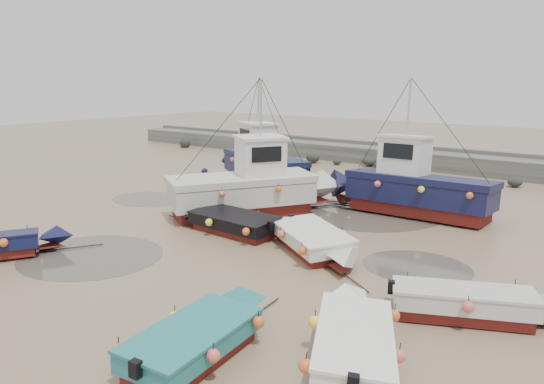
{
  "coord_description": "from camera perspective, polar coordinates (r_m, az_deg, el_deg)",
  "views": [
    {
      "loc": [
        12.39,
        -13.53,
        6.21
      ],
      "look_at": [
        -1.28,
        4.15,
        1.4
      ],
      "focal_mm": 35.0,
      "sensor_mm": 36.0,
      "label": 1
    }
  ],
  "objects": [
    {
      "name": "puddle_a",
      "position": [
        20.12,
        -18.87,
        -6.5
      ],
      "size": [
        5.2,
        5.2,
        0.01
      ],
      "primitive_type": "cylinder",
      "color": "#504940",
      "rests_on": "ground"
    },
    {
      "name": "puddle_d",
      "position": [
        25.7,
        11.49,
        -2.07
      ],
      "size": [
        6.34,
        6.34,
        0.01
      ],
      "primitive_type": "cylinder",
      "color": "#504940",
      "rests_on": "ground"
    },
    {
      "name": "puddle_c",
      "position": [
        28.57,
        -13.21,
        -0.73
      ],
      "size": [
        4.04,
        4.04,
        0.01
      ],
      "primitive_type": "cylinder",
      "color": "#504940",
      "rests_on": "ground"
    },
    {
      "name": "ground",
      "position": [
        19.37,
        -4.55,
        -6.59
      ],
      "size": [
        120.0,
        120.0,
        0.0
      ],
      "primitive_type": "plane",
      "color": "#8D7055",
      "rests_on": "ground"
    },
    {
      "name": "seawall",
      "position": [
        38.02,
        18.36,
        3.09
      ],
      "size": [
        60.0,
        4.92,
        1.5
      ],
      "color": "slate",
      "rests_on": "ground"
    },
    {
      "name": "dinghy_5",
      "position": [
        19.12,
        4.79,
        -5.14
      ],
      "size": [
        5.65,
        4.11,
        1.43
      ],
      "rotation": [
        0.0,
        0.0,
        -2.15
      ],
      "color": "maroon",
      "rests_on": "ground"
    },
    {
      "name": "cabin_boat_1",
      "position": [
        24.51,
        -1.92,
        0.71
      ],
      "size": [
        6.01,
        8.97,
        6.22
      ],
      "rotation": [
        0.0,
        0.0,
        -0.54
      ],
      "color": "maroon",
      "rests_on": "ground"
    },
    {
      "name": "person",
      "position": [
        26.46,
        -7.16,
        -1.52
      ],
      "size": [
        0.83,
        0.7,
        1.92
      ],
      "primitive_type": "imported",
      "rotation": [
        0.0,
        0.0,
        3.56
      ],
      "color": "#161933",
      "rests_on": "ground"
    },
    {
      "name": "cabin_boat_2",
      "position": [
        25.28,
        14.32,
        0.7
      ],
      "size": [
        9.69,
        2.95,
        6.22
      ],
      "rotation": [
        0.0,
        0.0,
        1.59
      ],
      "color": "maroon",
      "rests_on": "ground"
    },
    {
      "name": "dinghy_2",
      "position": [
        12.57,
        -7.54,
        -14.71
      ],
      "size": [
        2.17,
        5.7,
        1.43
      ],
      "rotation": [
        0.0,
        0.0,
        0.13
      ],
      "color": "maroon",
      "rests_on": "ground"
    },
    {
      "name": "dinghy_3",
      "position": [
        15.03,
        21.33,
        -10.86
      ],
      "size": [
        5.6,
        3.14,
        1.43
      ],
      "rotation": [
        0.0,
        0.0,
        -1.13
      ],
      "color": "maroon",
      "rests_on": "ground"
    },
    {
      "name": "dinghy_6",
      "position": [
        12.53,
        8.65,
        -14.88
      ],
      "size": [
        3.54,
        5.66,
        1.43
      ],
      "rotation": [
        0.0,
        0.0,
        0.49
      ],
      "color": "maroon",
      "rests_on": "ground"
    },
    {
      "name": "cabin_boat_0",
      "position": [
        31.46,
        -1.39,
        3.24
      ],
      "size": [
        9.54,
        5.94,
        6.22
      ],
      "rotation": [
        0.0,
        0.0,
        1.09
      ],
      "color": "maroon",
      "rests_on": "ground"
    },
    {
      "name": "dinghy_4",
      "position": [
        21.87,
        -4.78,
        -2.92
      ],
      "size": [
        6.27,
        2.18,
        1.43
      ],
      "rotation": [
        0.0,
        0.0,
        1.53
      ],
      "color": "maroon",
      "rests_on": "ground"
    },
    {
      "name": "puddle_b",
      "position": [
        18.64,
        15.31,
        -7.75
      ],
      "size": [
        3.68,
        3.68,
        0.01
      ],
      "primitive_type": "cylinder",
      "color": "#504940",
      "rests_on": "ground"
    }
  ]
}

